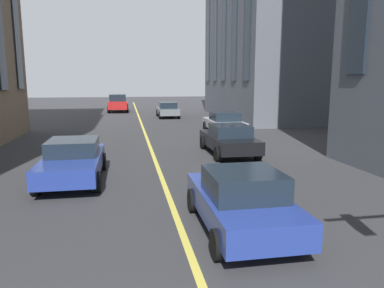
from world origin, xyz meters
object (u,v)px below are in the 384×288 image
Objects in this scene: car_grey_parked_b at (168,110)px; car_blue_mid at (73,160)px; car_blue_parked_a at (241,200)px; car_red_far at (118,103)px; car_silver_oncoming at (224,123)px; car_black_trailing at (229,139)px.

car_grey_parked_b is 21.44m from car_blue_mid.
car_red_far is (32.85, 3.31, 0.27)m from car_blue_parked_a.
car_blue_parked_a reaches higher than car_silver_oncoming.
car_blue_mid is at bearing 165.06° from car_grey_parked_b.
car_red_far is at bearing 12.45° from car_black_trailing.
car_grey_parked_b reaches higher than car_blue_mid.
car_red_far is 19.47m from car_silver_oncoming.
car_grey_parked_b is at bearing 11.78° from car_silver_oncoming.
car_blue_mid is at bearing 117.97° from car_black_trailing.
car_blue_mid and car_black_trailing have the same top height.
car_grey_parked_b is at bearing 2.69° from car_black_trailing.
car_silver_oncoming and car_blue_mid have the same top height.
car_grey_parked_b is 1.00× the size of car_blue_parked_a.
car_grey_parked_b is 25.71m from car_blue_parked_a.
car_blue_parked_a reaches higher than car_blue_mid.
car_red_far reaches higher than car_blue_parked_a.
car_grey_parked_b is 0.89× the size of car_silver_oncoming.
car_grey_parked_b is 17.37m from car_black_trailing.
car_silver_oncoming is 1.00× the size of car_blue_mid.
car_blue_parked_a is 0.89× the size of car_black_trailing.
car_red_far is 25.11m from car_black_trailing.
car_black_trailing is (8.33, -2.10, 0.00)m from car_blue_parked_a.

